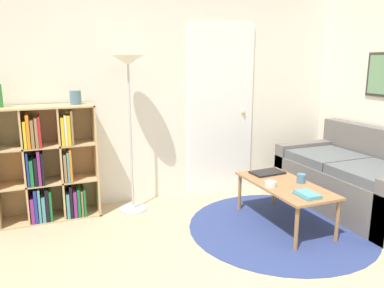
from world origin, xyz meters
TOP-DOWN VIEW (x-y plane):
  - wall_back at (0.03, 2.25)m, footprint 7.49×0.11m
  - rug at (0.75, 0.94)m, footprint 1.80×1.80m
  - bookshelf at (-1.40, 2.04)m, footprint 1.05×0.34m
  - floor_lamp at (-0.49, 1.93)m, footprint 0.32×0.32m
  - couch at (1.84, 1.08)m, footprint 0.90×1.68m
  - coffee_table at (0.82, 1.00)m, footprint 0.52×1.07m
  - laptop at (0.85, 1.36)m, footprint 0.36×0.24m
  - bowl at (0.63, 0.97)m, footprint 0.11×0.11m
  - book_stack_on_table at (0.79, 0.63)m, footprint 0.16×0.22m
  - cup at (0.98, 0.96)m, footprint 0.08×0.08m
  - vase_on_shelf at (-1.01, 2.03)m, footprint 0.11×0.11m

SIDE VIEW (x-z plane):
  - rug at x=0.75m, z-range 0.00..0.01m
  - couch at x=1.84m, z-range -0.13..0.73m
  - coffee_table at x=0.82m, z-range 0.17..0.59m
  - laptop at x=0.85m, z-range 0.42..0.44m
  - book_stack_on_table at x=0.79m, z-range 0.42..0.45m
  - bowl at x=0.63m, z-range 0.42..0.48m
  - cup at x=0.98m, z-range 0.42..0.51m
  - bookshelf at x=-1.40m, z-range -0.03..1.14m
  - vase_on_shelf at x=-1.01m, z-range 1.17..1.31m
  - wall_back at x=0.03m, z-range -0.01..2.59m
  - floor_lamp at x=-0.49m, z-range 0.54..2.20m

